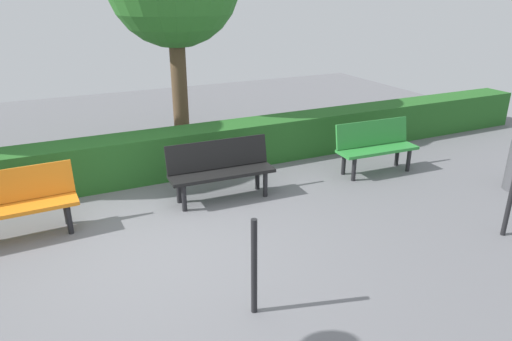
# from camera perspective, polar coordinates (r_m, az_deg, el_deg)

# --- Properties ---
(ground_plane) EXTENTS (18.60, 18.60, 0.00)m
(ground_plane) POSITION_cam_1_polar(r_m,az_deg,el_deg) (5.93, -12.08, -8.51)
(ground_plane) COLOR slate
(bench_green) EXTENTS (1.42, 0.53, 0.86)m
(bench_green) POSITION_cam_1_polar(r_m,az_deg,el_deg) (8.04, 14.47, 3.10)
(bench_green) COLOR #2D8C38
(bench_green) RESTS_ON ground_plane
(bench_black) EXTENTS (1.56, 0.53, 0.86)m
(bench_black) POSITION_cam_1_polar(r_m,az_deg,el_deg) (6.79, -4.40, 0.38)
(bench_black) COLOR black
(bench_black) RESTS_ON ground_plane
(bench_orange) EXTENTS (1.45, 0.51, 0.86)m
(bench_orange) POSITION_cam_1_polar(r_m,az_deg,el_deg) (6.44, -27.55, -3.38)
(bench_orange) COLOR orange
(bench_orange) RESTS_ON ground_plane
(hedge_row) EXTENTS (14.60, 0.64, 0.74)m
(hedge_row) POSITION_cam_1_polar(r_m,az_deg,el_deg) (7.94, -7.19, 2.57)
(hedge_row) COLOR #266023
(hedge_row) RESTS_ON ground_plane
(railing_post_near) EXTENTS (0.06, 0.06, 1.00)m
(railing_post_near) POSITION_cam_1_polar(r_m,az_deg,el_deg) (6.53, 28.81, -3.09)
(railing_post_near) COLOR black
(railing_post_near) RESTS_ON ground_plane
(railing_post_mid) EXTENTS (0.06, 0.06, 1.00)m
(railing_post_mid) POSITION_cam_1_polar(r_m,az_deg,el_deg) (4.40, -0.23, -11.81)
(railing_post_mid) COLOR black
(railing_post_mid) RESTS_ON ground_plane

